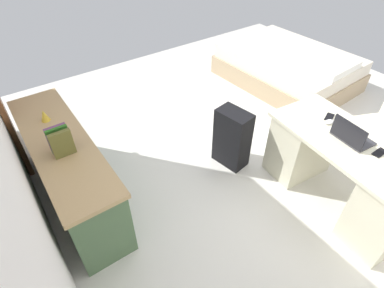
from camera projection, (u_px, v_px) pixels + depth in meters
ground_plane at (257, 143)px, 3.73m from camera, size 5.86×5.86×0.00m
desk at (341, 172)px, 2.84m from camera, size 1.50×0.80×0.72m
office_chair at (380, 133)px, 3.22m from camera, size 0.60×0.60×0.94m
credenza at (69, 170)px, 2.88m from camera, size 1.80×0.48×0.73m
bed at (288, 67)px, 4.71m from camera, size 1.97×1.50×0.58m
suitcase_black at (232, 138)px, 3.28m from camera, size 0.39×0.28×0.66m
laptop at (351, 136)px, 2.62m from camera, size 0.33×0.25×0.21m
computer_mouse at (329, 122)px, 2.83m from camera, size 0.07×0.11×0.03m
cell_phone_near_laptop at (380, 153)px, 2.52m from camera, size 0.07×0.14×0.01m
cell_phone_by_mouse at (329, 117)px, 2.90m from camera, size 0.11×0.15×0.01m
book_row at (60, 141)px, 2.47m from camera, size 0.16×0.17×0.23m
figurine_small at (44, 116)px, 2.83m from camera, size 0.08×0.08×0.11m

